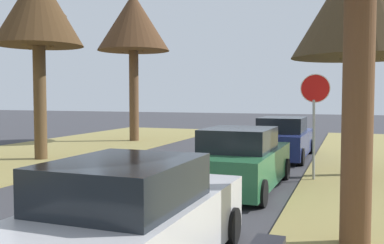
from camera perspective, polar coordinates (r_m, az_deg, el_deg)
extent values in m
cylinder|color=#9EA0A5|center=(12.42, 15.61, -2.33)|extent=(0.07, 0.45, 2.23)
cylinder|color=white|center=(12.60, 15.80, 4.25)|extent=(0.82, 0.22, 0.80)
cylinder|color=red|center=(12.60, 15.80, 4.25)|extent=(0.77, 0.22, 0.75)
cylinder|color=brown|center=(7.17, 20.88, 4.14)|extent=(0.47, 0.47, 4.89)
cylinder|color=brown|center=(13.72, 20.96, 0.66)|extent=(0.30, 0.30, 3.44)
cylinder|color=brown|center=(14.25, 20.58, 9.56)|extent=(1.04, 0.42, 1.02)
cylinder|color=brown|center=(13.67, 18.55, 9.81)|extent=(0.41, 1.33, 1.01)
cylinder|color=brown|center=(13.79, 23.60, 9.51)|extent=(0.19, 1.25, 0.94)
cylinder|color=brown|center=(17.01, -19.24, 2.40)|extent=(0.46, 0.46, 4.16)
cone|color=#432E19|center=(17.32, -19.47, 13.97)|extent=(3.22, 3.22, 2.79)
cylinder|color=brown|center=(16.93, -18.64, 11.55)|extent=(0.35, 0.89, 1.33)
cylinder|color=brown|center=(17.22, -21.03, 11.64)|extent=(0.85, 1.01, 1.50)
cylinder|color=brown|center=(17.86, -18.48, 11.15)|extent=(1.60, 0.65, 1.40)
cylinder|color=brown|center=(22.91, -7.59, 3.40)|extent=(0.49, 0.49, 4.66)
cone|color=#472E1B|center=(23.23, -7.67, 12.84)|extent=(3.71, 3.71, 2.96)
cylinder|color=brown|center=(23.83, -7.41, 10.66)|extent=(1.59, 0.75, 1.52)
cylinder|color=brown|center=(22.74, -7.20, 10.82)|extent=(0.77, 0.93, 1.33)
cube|color=#BCBCC1|center=(5.94, -7.80, -14.10)|extent=(1.88, 4.43, 0.85)
cube|color=black|center=(5.58, -8.94, -7.78)|extent=(1.63, 2.05, 0.56)
cylinder|color=black|center=(7.81, -7.60, -12.02)|extent=(0.21, 0.60, 0.60)
cylinder|color=black|center=(7.18, 5.07, -13.39)|extent=(0.21, 0.60, 0.60)
cube|color=#28663D|center=(11.26, 6.41, -5.72)|extent=(1.88, 4.43, 0.85)
cube|color=black|center=(10.96, 6.15, -2.26)|extent=(1.63, 2.05, 0.56)
cylinder|color=black|center=(13.11, 4.50, -5.71)|extent=(0.21, 0.60, 0.60)
cylinder|color=black|center=(12.74, 12.08, -6.04)|extent=(0.21, 0.60, 0.60)
cylinder|color=black|center=(10.03, -0.84, -8.52)|extent=(0.21, 0.60, 0.60)
cylinder|color=black|center=(9.55, 9.04, -9.18)|extent=(0.21, 0.60, 0.60)
cube|color=navy|center=(17.08, 11.81, -2.66)|extent=(1.88, 4.43, 0.85)
cube|color=black|center=(16.80, 11.72, -0.35)|extent=(1.63, 2.05, 0.56)
cylinder|color=black|center=(18.87, 9.97, -2.95)|extent=(0.21, 0.60, 0.60)
cylinder|color=black|center=(18.63, 15.24, -3.11)|extent=(0.21, 0.60, 0.60)
cylinder|color=black|center=(15.66, 7.70, -4.23)|extent=(0.21, 0.60, 0.60)
cylinder|color=black|center=(15.37, 14.05, -4.45)|extent=(0.21, 0.60, 0.60)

